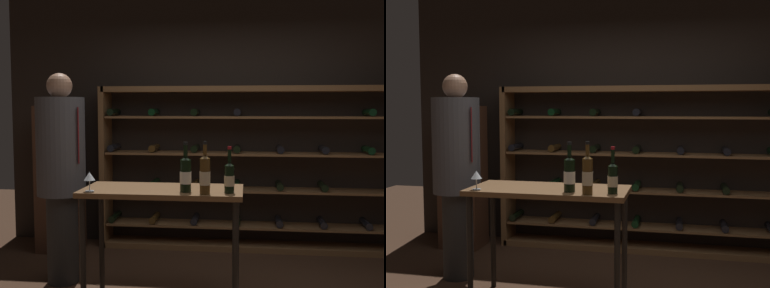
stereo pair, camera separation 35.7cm
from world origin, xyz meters
The scene contains 9 objects.
back_wall centered at (0.00, 1.98, 1.49)m, with size 5.10×0.10×2.98m, color black.
wine_rack centered at (0.32, 1.77, 0.88)m, with size 3.45×0.32×1.77m.
tasting_table centered at (-0.45, 0.24, 0.81)m, with size 1.23×0.55×0.92m.
person_guest_blue_shirt centered at (-1.42, 0.61, 1.02)m, with size 0.42×0.42×1.84m.
display_cabinet centered at (-1.80, 1.50, 0.78)m, with size 0.44×0.36×1.56m, color #4C2D1E.
wine_bottle_red_label centered at (0.07, 0.10, 1.04)m, with size 0.08×0.08×0.34m.
wine_bottle_amber_reserve centered at (-0.25, 0.11, 1.06)m, with size 0.09×0.09×0.37m.
wine_bottle_black_capsule centered at (-0.10, 0.04, 1.07)m, with size 0.08×0.08×0.38m.
wine_glass_stemmed_left centered at (-0.97, 0.05, 1.03)m, with size 0.08×0.08×0.15m.
Camera 2 is at (0.54, -3.21, 1.55)m, focal length 43.56 mm.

